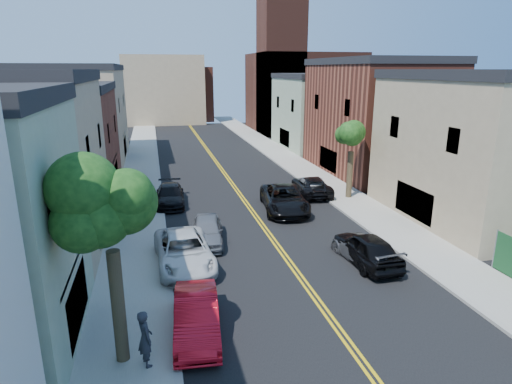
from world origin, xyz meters
TOP-DOWN VIEW (x-y plane):
  - sidewalk_left at (-7.90, 40.00)m, footprint 3.20×100.00m
  - sidewalk_right at (7.90, 40.00)m, footprint 3.20×100.00m
  - curb_left at (-6.15, 40.00)m, footprint 0.30×100.00m
  - curb_right at (6.15, 40.00)m, footprint 0.30×100.00m
  - bldg_left_tan_near at (-14.00, 25.00)m, footprint 9.00×10.00m
  - bldg_left_brick at (-14.00, 36.00)m, footprint 9.00×12.00m
  - bldg_left_tan_far at (-14.00, 50.00)m, footprint 9.00×16.00m
  - bldg_right_tan at (14.00, 24.00)m, footprint 9.00×12.00m
  - bldg_right_brick at (14.00, 38.00)m, footprint 9.00×14.00m
  - bldg_right_palegrn at (14.00, 52.00)m, footprint 9.00×12.00m
  - church at (16.33, 67.07)m, footprint 16.20×14.20m
  - backdrop_left at (-4.00, 82.00)m, footprint 14.00×8.00m
  - backdrop_center at (0.00, 86.00)m, footprint 10.00×8.00m
  - tree_left_mid at (-7.88, 14.01)m, footprint 5.20×5.20m
  - tree_right_far at (7.92, 30.01)m, footprint 4.40×4.40m
  - red_sedan at (-5.29, 15.07)m, footprint 1.99×4.73m
  - white_pickup at (-5.29, 21.06)m, footprint 2.96×5.93m
  - grey_car_left at (-3.80, 23.73)m, footprint 2.35×4.63m
  - black_car_left at (-5.50, 31.66)m, footprint 2.24×5.05m
  - grey_car_right at (3.80, 19.39)m, footprint 2.33×4.78m
  - black_car_right at (3.80, 19.20)m, footprint 2.04×4.83m
  - silver_car_right at (5.50, 32.17)m, footprint 1.62×4.15m
  - dark_car_right_far at (5.50, 31.70)m, footprint 3.01×5.50m
  - black_suv_lane at (2.22, 28.37)m, footprint 3.63×6.51m
  - pedestrian_left at (-7.11, 13.53)m, footprint 0.67×0.83m

SIDE VIEW (x-z plane):
  - sidewalk_left at x=-7.90m, z-range 0.00..0.15m
  - sidewalk_right at x=7.90m, z-range 0.00..0.15m
  - curb_left at x=-6.15m, z-range 0.00..0.15m
  - curb_right at x=6.15m, z-range 0.00..0.15m
  - grey_car_right at x=3.80m, z-range 0.00..1.34m
  - silver_car_right at x=5.50m, z-range 0.00..1.35m
  - black_car_left at x=-5.50m, z-range 0.00..1.44m
  - dark_car_right_far at x=5.50m, z-range 0.00..1.46m
  - grey_car_left at x=-3.80m, z-range 0.00..1.51m
  - red_sedan at x=-5.29m, z-range 0.00..1.52m
  - white_pickup at x=-5.29m, z-range 0.00..1.61m
  - black_car_right at x=3.80m, z-range 0.00..1.63m
  - black_suv_lane at x=2.22m, z-range 0.00..1.72m
  - pedestrian_left at x=-7.11m, z-range 0.15..2.12m
  - bldg_left_brick at x=-14.00m, z-range 0.00..8.00m
  - bldg_right_palegrn at x=14.00m, z-range 0.00..8.50m
  - bldg_left_tan_near at x=-14.00m, z-range 0.00..9.00m
  - bldg_right_tan at x=14.00m, z-range 0.00..9.00m
  - bldg_left_tan_far at x=-14.00m, z-range 0.00..9.50m
  - bldg_right_brick at x=14.00m, z-range 0.00..10.00m
  - backdrop_center at x=0.00m, z-range 0.00..10.00m
  - tree_right_far at x=7.92m, z-range 1.74..9.77m
  - backdrop_left at x=-4.00m, z-range 0.00..12.00m
  - tree_left_mid at x=-7.88m, z-range 1.94..11.23m
  - church at x=16.33m, z-range -4.06..18.54m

